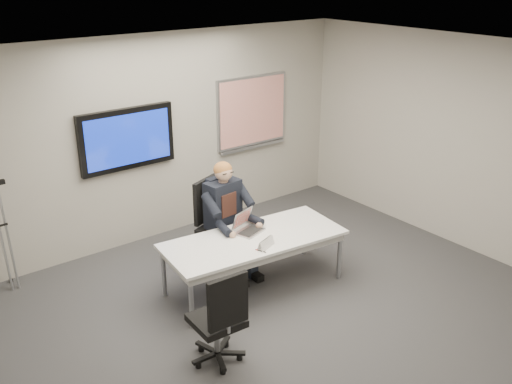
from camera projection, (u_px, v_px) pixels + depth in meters
floor at (306, 330)px, 6.04m from camera, size 6.00×6.00×0.02m
ceiling at (317, 63)px, 4.99m from camera, size 6.00×6.00×0.02m
wall_back at (160, 139)px, 7.71m from camera, size 6.00×0.02×2.80m
wall_right at (485, 151)px, 7.21m from camera, size 0.02×6.00×2.80m
conference_table at (254, 243)px, 6.63m from camera, size 2.21×1.11×0.65m
tv_display at (127, 139)px, 7.35m from camera, size 1.30×0.09×0.80m
whiteboard at (252, 112)px, 8.52m from camera, size 1.25×0.08×1.10m
office_chair_far at (219, 239)px, 7.24m from camera, size 0.70×0.70×1.13m
office_chair_near at (219, 334)px, 5.44m from camera, size 0.52×0.52×1.03m
seated_person at (232, 230)px, 6.98m from camera, size 0.46×0.79×1.41m
crutch at (4, 233)px, 6.60m from camera, size 0.26×0.50×1.45m
laptop at (247, 226)px, 6.76m from camera, size 0.39×0.40×0.24m
name_tent at (266, 243)px, 6.37m from camera, size 0.27×0.16×0.10m
pen at (261, 251)px, 6.29m from camera, size 0.06×0.13×0.01m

